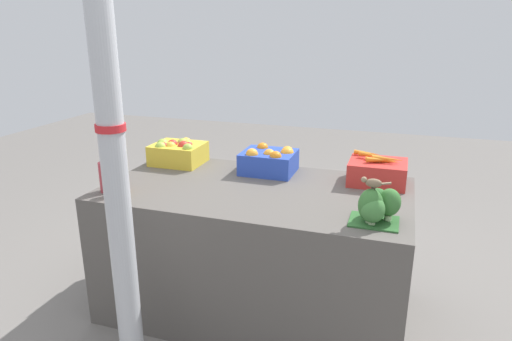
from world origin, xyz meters
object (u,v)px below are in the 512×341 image
(orange_crate, at_px, (270,160))
(carrot_crate, at_px, (378,171))
(juice_bottle_ruby, at_px, (106,174))
(juice_bottle_amber, at_px, (123,174))
(broccoli_pile, at_px, (376,206))
(apple_crate, at_px, (178,152))
(support_pole, at_px, (113,154))
(sparrow_bird, at_px, (373,183))

(orange_crate, height_order, carrot_crate, carrot_crate)
(juice_bottle_ruby, height_order, juice_bottle_amber, juice_bottle_amber)
(orange_crate, bearing_deg, juice_bottle_ruby, -141.25)
(carrot_crate, height_order, juice_bottle_ruby, juice_bottle_ruby)
(orange_crate, relative_size, juice_bottle_amber, 1.22)
(broccoli_pile, distance_m, juice_bottle_ruby, 1.40)
(apple_crate, height_order, carrot_crate, carrot_crate)
(support_pole, distance_m, juice_bottle_amber, 0.59)
(carrot_crate, xyz_separation_m, juice_bottle_amber, (-1.27, -0.59, 0.04))
(apple_crate, xyz_separation_m, broccoli_pile, (1.28, -0.55, -0.00))
(carrot_crate, bearing_deg, juice_bottle_ruby, -156.68)
(broccoli_pile, bearing_deg, juice_bottle_amber, -178.49)
(broccoli_pile, bearing_deg, carrot_crate, 93.26)
(support_pole, relative_size, juice_bottle_amber, 8.58)
(support_pole, bearing_deg, sparrow_bird, 25.07)
(sparrow_bird, bearing_deg, orange_crate, -42.22)
(orange_crate, height_order, broccoli_pile, broccoli_pile)
(support_pole, xyz_separation_m, juice_bottle_ruby, (-0.39, 0.45, -0.26))
(support_pole, relative_size, orange_crate, 7.06)
(carrot_crate, distance_m, broccoli_pile, 0.56)
(orange_crate, distance_m, juice_bottle_amber, 0.86)
(broccoli_pile, xyz_separation_m, juice_bottle_amber, (-1.30, -0.03, 0.03))
(sparrow_bird, bearing_deg, juice_bottle_ruby, 0.18)
(broccoli_pile, relative_size, juice_bottle_ruby, 0.92)
(support_pole, xyz_separation_m, broccoli_pile, (1.01, 0.49, -0.28))
(carrot_crate, relative_size, juice_bottle_amber, 1.22)
(orange_crate, bearing_deg, support_pole, -108.47)
(broccoli_pile, bearing_deg, sparrow_bird, -135.19)
(carrot_crate, distance_m, juice_bottle_ruby, 1.49)
(juice_bottle_ruby, xyz_separation_m, sparrow_bird, (1.38, 0.01, 0.10))
(carrot_crate, height_order, juice_bottle_amber, juice_bottle_amber)
(support_pole, relative_size, juice_bottle_ruby, 9.23)
(orange_crate, bearing_deg, juice_bottle_amber, -137.03)
(orange_crate, height_order, juice_bottle_ruby, juice_bottle_ruby)
(support_pole, height_order, juice_bottle_ruby, support_pole)
(orange_crate, height_order, sparrow_bird, sparrow_bird)
(support_pole, bearing_deg, juice_bottle_amber, 122.19)
(apple_crate, bearing_deg, support_pole, -75.54)
(carrot_crate, distance_m, juice_bottle_amber, 1.40)
(apple_crate, xyz_separation_m, sparrow_bird, (1.26, -0.57, 0.12))
(juice_bottle_ruby, bearing_deg, support_pole, -49.49)
(apple_crate, bearing_deg, orange_crate, 0.38)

